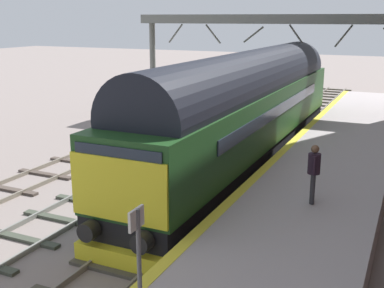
{
  "coord_description": "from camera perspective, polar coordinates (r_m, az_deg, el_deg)",
  "views": [
    {
      "loc": [
        6.1,
        -12.86,
        5.95
      ],
      "look_at": [
        0.2,
        -0.17,
        2.28
      ],
      "focal_mm": 45.21,
      "sensor_mm": 36.0,
      "label": 1
    }
  ],
  "objects": [
    {
      "name": "track_adjacent_west",
      "position": [
        17.0,
        -10.65,
        -5.87
      ],
      "size": [
        2.5,
        60.0,
        0.15
      ],
      "color": "gray",
      "rests_on": "ground"
    },
    {
      "name": "waiting_passenger",
      "position": [
        13.5,
        14.18,
        -2.82
      ],
      "size": [
        0.4,
        0.5,
        1.64
      ],
      "rotation": [
        0.0,
        0.0,
        1.77
      ],
      "color": "#343338",
      "rests_on": "station_platform"
    },
    {
      "name": "overhead_footbridge",
      "position": [
        27.69,
        9.79,
        13.79
      ],
      "size": [
        15.93,
        2.0,
        6.13
      ],
      "color": "slate",
      "rests_on": "ground"
    },
    {
      "name": "track_adjacent_far_west",
      "position": [
        19.03,
        -18.82,
        -4.17
      ],
      "size": [
        2.5,
        60.0,
        0.15
      ],
      "color": "gray",
      "rests_on": "ground"
    },
    {
      "name": "platform_number_sign",
      "position": [
        8.37,
        -6.4,
        -11.58
      ],
      "size": [
        0.1,
        0.44,
        1.87
      ],
      "color": "slate",
      "rests_on": "station_platform"
    },
    {
      "name": "station_platform",
      "position": [
        14.19,
        12.98,
        -8.29
      ],
      "size": [
        4.0,
        44.0,
        1.01
      ],
      "color": "#ACA3A3",
      "rests_on": "ground"
    },
    {
      "name": "diesel_locomotive",
      "position": [
        19.72,
        6.54,
        4.48
      ],
      "size": [
        2.74,
        19.31,
        4.68
      ],
      "color": "black",
      "rests_on": "ground"
    },
    {
      "name": "track_main",
      "position": [
        15.4,
        -0.42,
        -7.81
      ],
      "size": [
        2.5,
        60.0,
        0.15
      ],
      "color": "gray",
      "rests_on": "ground"
    },
    {
      "name": "ground_plane",
      "position": [
        15.42,
        -0.42,
        -8.0
      ],
      "size": [
        140.0,
        140.0,
        0.0
      ],
      "primitive_type": "plane",
      "color": "gray",
      "rests_on": "ground"
    }
  ]
}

